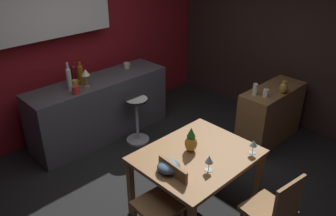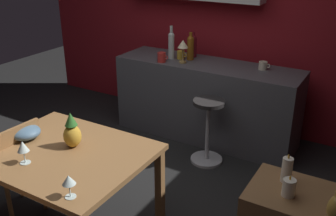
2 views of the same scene
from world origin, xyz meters
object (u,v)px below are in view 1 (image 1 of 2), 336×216
at_px(wine_glass_left, 254,144).
at_px(sideboard_cabinet, 270,115).
at_px(pineapple_centerpiece, 191,141).
at_px(fruit_bowl, 169,167).
at_px(wine_glass_right, 209,160).
at_px(wine_bottle_clear, 69,77).
at_px(bar_stool, 137,119).
at_px(chair_near_window, 163,200).
at_px(cup_cream, 127,65).
at_px(counter_lamp, 86,74).
at_px(cup_red, 76,90).
at_px(dining_table, 197,161).
at_px(chair_by_doorway, 274,211).
at_px(pillar_candle_tall, 266,93).
at_px(wine_bottle_ruby, 74,73).
at_px(vase_brass, 284,87).
at_px(wine_bottle_amber, 81,73).
at_px(pillar_candle_short, 255,89).
at_px(cup_mustard, 75,83).

bearing_deg(wine_glass_left, sideboard_cabinet, 22.82).
relative_size(pineapple_centerpiece, fruit_bowl, 1.24).
xyz_separation_m(wine_glass_right, wine_bottle_clear, (-0.15, 2.28, 0.21)).
xyz_separation_m(bar_stool, pineapple_centerpiece, (-0.44, -1.44, 0.49)).
bearing_deg(chair_near_window, wine_bottle_clear, 82.83).
height_order(cup_cream, counter_lamp, counter_lamp).
distance_m(wine_glass_right, cup_red, 2.11).
height_order(dining_table, fruit_bowl, fruit_bowl).
distance_m(chair_by_doorway, wine_glass_left, 0.69).
distance_m(wine_glass_left, wine_glass_right, 0.56).
bearing_deg(sideboard_cabinet, fruit_bowl, -174.37).
height_order(chair_by_doorway, pineapple_centerpiece, pineapple_centerpiece).
height_order(dining_table, pillar_candle_tall, pillar_candle_tall).
bearing_deg(wine_bottle_ruby, bar_stool, -52.05).
height_order(chair_near_window, vase_brass, vase_brass).
height_order(fruit_bowl, wine_bottle_clear, wine_bottle_clear).
bearing_deg(vase_brass, cup_red, 140.14).
bearing_deg(chair_near_window, pineapple_centerpiece, 15.30).
bearing_deg(chair_near_window, wine_bottle_amber, 77.54).
height_order(wine_bottle_amber, pillar_candle_short, wine_bottle_amber).
xyz_separation_m(cup_red, pillar_candle_short, (1.80, -1.53, -0.06)).
relative_size(cup_red, vase_brass, 0.71).
bearing_deg(wine_bottle_clear, vase_brass, -42.86).
bearing_deg(cup_cream, wine_bottle_ruby, 175.56).
bearing_deg(cup_cream, counter_lamp, -165.51).
height_order(wine_glass_right, pineapple_centerpiece, pineapple_centerpiece).
height_order(chair_by_doorway, cup_cream, cup_cream).
relative_size(chair_by_doorway, cup_red, 7.06).
xyz_separation_m(cup_mustard, pillar_candle_tall, (1.73, -1.89, -0.07)).
height_order(bar_stool, counter_lamp, counter_lamp).
bearing_deg(chair_near_window, cup_cream, 59.33).
relative_size(cup_cream, vase_brass, 0.68).
bearing_deg(dining_table, cup_mustard, 94.67).
bearing_deg(wine_bottle_ruby, wine_glass_right, -90.78).
relative_size(wine_bottle_clear, vase_brass, 2.10).
height_order(chair_by_doorway, cup_mustard, cup_mustard).
xyz_separation_m(cup_mustard, pillar_candle_short, (1.68, -1.75, -0.05)).
bearing_deg(dining_table, wine_bottle_amber, 91.60).
distance_m(sideboard_cabinet, cup_red, 2.76).
height_order(wine_bottle_ruby, wine_bottle_clear, wine_bottle_clear).
height_order(pineapple_centerpiece, pillar_candle_tall, pineapple_centerpiece).
relative_size(wine_bottle_amber, cup_red, 2.46).
xyz_separation_m(wine_glass_right, pineapple_centerpiece, (0.12, 0.34, -0.01)).
relative_size(dining_table, pillar_candle_tall, 9.10).
bearing_deg(counter_lamp, wine_glass_left, -77.93).
relative_size(sideboard_cabinet, cup_cream, 8.93).
xyz_separation_m(sideboard_cabinet, wine_bottle_amber, (-1.94, 1.86, 0.64)).
bearing_deg(cup_mustard, fruit_bowl, -96.47).
bearing_deg(pineapple_centerpiece, cup_cream, 69.42).
relative_size(sideboard_cabinet, chair_near_window, 1.27).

